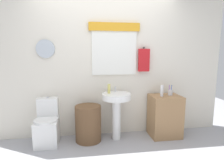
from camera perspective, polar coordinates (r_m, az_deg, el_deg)
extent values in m
plane|color=#A3A3A8|center=(2.76, 0.90, -23.45)|extent=(8.00, 8.00, 0.00)
cube|color=silver|center=(3.47, -2.18, 6.09)|extent=(4.40, 0.10, 2.60)
cube|color=white|center=(3.42, 0.68, 9.17)|extent=(0.78, 0.03, 0.76)
cube|color=gold|center=(3.43, 0.73, 16.55)|extent=(0.88, 0.04, 0.14)
cylinder|color=silver|center=(3.43, -19.05, 9.81)|extent=(0.30, 0.03, 0.30)
cylinder|color=black|center=(3.53, 9.39, 10.54)|extent=(0.02, 0.06, 0.02)
cube|color=red|center=(3.51, 9.40, 6.96)|extent=(0.20, 0.05, 0.40)
cube|color=white|center=(3.45, -18.53, -13.16)|extent=(0.36, 0.50, 0.41)
cylinder|color=white|center=(3.32, -18.90, -10.06)|extent=(0.38, 0.38, 0.03)
cube|color=white|center=(3.49, -18.37, -6.52)|extent=(0.34, 0.18, 0.33)
cylinder|color=silver|center=(3.45, -18.51, -3.75)|extent=(0.04, 0.04, 0.02)
cylinder|color=brown|center=(3.36, -7.04, -11.47)|extent=(0.44, 0.44, 0.61)
cylinder|color=white|center=(3.39, 1.29, -10.37)|extent=(0.15, 0.15, 0.71)
cylinder|color=white|center=(3.27, 1.31, -3.70)|extent=(0.49, 0.49, 0.10)
cylinder|color=silver|center=(3.37, 0.97, -1.59)|extent=(0.03, 0.03, 0.10)
cube|color=#9E754C|center=(3.63, 15.31, -9.06)|extent=(0.52, 0.44, 0.74)
cylinder|color=#DBD166|center=(3.28, -0.90, -1.38)|extent=(0.05, 0.05, 0.16)
cylinder|color=white|center=(3.44, 14.52, -1.92)|extent=(0.05, 0.05, 0.20)
cylinder|color=silver|center=(3.58, 16.81, -2.41)|extent=(0.08, 0.08, 0.10)
cylinder|color=blue|center=(3.58, 17.10, -1.68)|extent=(0.01, 0.03, 0.18)
cylinder|color=purple|center=(3.57, 16.56, -1.69)|extent=(0.02, 0.04, 0.18)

